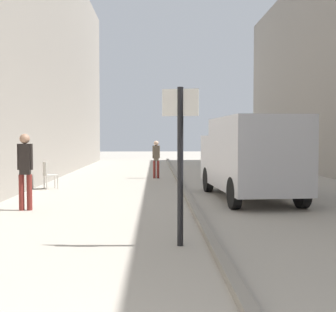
% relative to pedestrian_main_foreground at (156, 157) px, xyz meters
% --- Properties ---
extents(ground_plane, '(80.00, 80.00, 0.00)m').
position_rel_pedestrian_main_foreground_xyz_m(ground_plane, '(-0.68, -5.36, -0.94)').
color(ground_plane, '#A8A093').
extents(kerb_strip, '(0.16, 40.00, 0.12)m').
position_rel_pedestrian_main_foreground_xyz_m(kerb_strip, '(0.90, -5.36, -0.88)').
color(kerb_strip, gray).
rests_on(kerb_strip, ground_plane).
extents(pedestrian_main_foreground, '(0.32, 0.21, 1.63)m').
position_rel_pedestrian_main_foreground_xyz_m(pedestrian_main_foreground, '(0.00, 0.00, 0.00)').
color(pedestrian_main_foreground, maroon).
rests_on(pedestrian_main_foreground, ground_plane).
extents(pedestrian_far_crossing, '(0.37, 0.24, 1.87)m').
position_rel_pedestrian_main_foreground_xyz_m(pedestrian_far_crossing, '(-3.20, -8.17, 0.14)').
color(pedestrian_far_crossing, maroon).
rests_on(pedestrian_far_crossing, ground_plane).
extents(delivery_van, '(2.27, 5.10, 2.33)m').
position_rel_pedestrian_main_foreground_xyz_m(delivery_van, '(2.67, -6.43, 0.31)').
color(delivery_van, '#B7B7BC').
rests_on(delivery_van, ground_plane).
extents(street_sign_post, '(0.59, 0.16, 2.60)m').
position_rel_pedestrian_main_foreground_xyz_m(street_sign_post, '(0.37, -11.74, 0.61)').
color(street_sign_post, black).
rests_on(street_sign_post, ground_plane).
extents(cafe_chair_near_window, '(0.59, 0.59, 0.94)m').
position_rel_pedestrian_main_foreground_xyz_m(cafe_chair_near_window, '(-3.72, -3.80, -0.39)').
color(cafe_chair_near_window, '#B7B2A8').
rests_on(cafe_chair_near_window, ground_plane).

